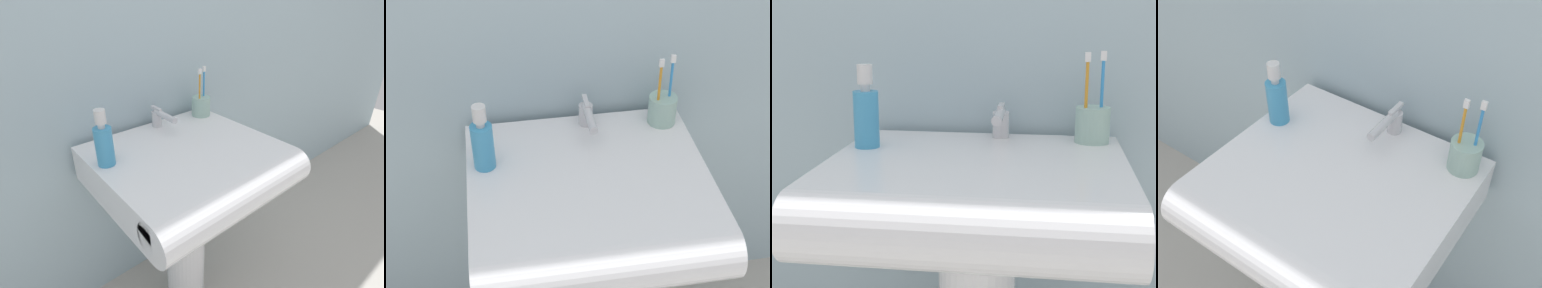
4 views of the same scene
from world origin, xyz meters
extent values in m
cube|color=white|center=(0.00, 0.00, 0.66)|extent=(0.57, 0.48, 0.12)
cylinder|color=white|center=(0.00, -0.24, 0.66)|extent=(0.57, 0.12, 0.12)
cylinder|color=silver|center=(0.03, 0.20, 0.75)|extent=(0.04, 0.04, 0.06)
cylinder|color=silver|center=(0.03, 0.14, 0.78)|extent=(0.02, 0.11, 0.02)
cube|color=silver|center=(0.03, 0.20, 0.79)|extent=(0.01, 0.06, 0.01)
cylinder|color=#99BFB2|center=(0.23, 0.17, 0.76)|extent=(0.07, 0.07, 0.08)
cylinder|color=orange|center=(0.21, 0.17, 0.82)|extent=(0.01, 0.01, 0.16)
cube|color=white|center=(0.21, 0.17, 0.90)|extent=(0.01, 0.01, 0.02)
cylinder|color=#338CD8|center=(0.25, 0.18, 0.82)|extent=(0.01, 0.01, 0.16)
cube|color=white|center=(0.25, 0.18, 0.91)|extent=(0.01, 0.01, 0.02)
cylinder|color=#3F99CC|center=(-0.24, 0.06, 0.78)|extent=(0.05, 0.05, 0.12)
cylinder|color=silver|center=(-0.24, 0.06, 0.85)|extent=(0.02, 0.02, 0.01)
cylinder|color=silver|center=(-0.24, 0.06, 0.87)|extent=(0.03, 0.03, 0.04)
camera|label=1|loc=(-0.53, -0.68, 1.19)|focal=28.00mm
camera|label=2|loc=(-0.20, -1.05, 1.62)|focal=55.00mm
camera|label=3|loc=(0.13, -1.10, 1.00)|focal=55.00mm
camera|label=4|loc=(0.47, -0.64, 1.51)|focal=45.00mm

